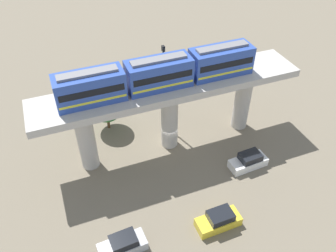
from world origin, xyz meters
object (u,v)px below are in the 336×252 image
at_px(parked_car_silver, 123,245).
at_px(tree_near_viaduct, 106,106).
at_px(train, 159,73).
at_px(parked_car_white, 248,161).
at_px(parked_car_yellow, 219,220).
at_px(signal_post, 164,85).

bearing_deg(parked_car_silver, tree_near_viaduct, 167.13).
bearing_deg(train, tree_near_viaduct, -138.93).
height_order(parked_car_white, tree_near_viaduct, tree_near_viaduct).
relative_size(train, parked_car_white, 4.78).
height_order(parked_car_silver, tree_near_viaduct, tree_near_viaduct).
xyz_separation_m(train, parked_car_yellow, (12.12, 1.33, -9.21)).
xyz_separation_m(parked_car_white, signal_post, (-9.93, -6.19, 5.30)).
bearing_deg(signal_post, parked_car_white, 31.96).
bearing_deg(parked_car_silver, train, 142.58).
height_order(parked_car_white, parked_car_silver, same).
bearing_deg(parked_car_yellow, parked_car_white, 129.30).
bearing_deg(parked_car_white, train, -132.53).
height_order(parked_car_yellow, tree_near_viaduct, tree_near_viaduct).
distance_m(train, signal_post, 5.47).
bearing_deg(parked_car_white, parked_car_silver, -75.88).
relative_size(train, parked_car_yellow, 4.85).
xyz_separation_m(train, parked_car_white, (6.53, 7.93, -9.21)).
bearing_deg(signal_post, parked_car_yellow, -1.49).
relative_size(parked_car_white, tree_near_viaduct, 0.81).
height_order(train, parked_car_silver, train).
distance_m(parked_car_silver, signal_post, 18.29).
distance_m(parked_car_silver, tree_near_viaduct, 17.35).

